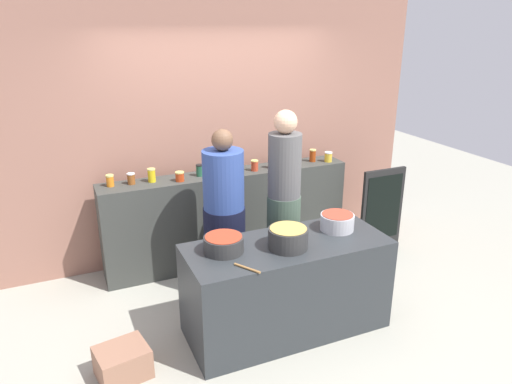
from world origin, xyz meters
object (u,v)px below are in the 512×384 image
at_px(preserve_jar_4, 200,170).
at_px(preserve_jar_10, 313,155).
at_px(cooking_pot_center, 288,238).
at_px(preserve_jar_1, 131,179).
at_px(preserve_jar_5, 234,168).
at_px(cook_with_tongs, 224,224).
at_px(preserve_jar_2, 152,175).
at_px(cook_in_cap, 284,211).
at_px(chalkboard_sign, 382,211).
at_px(preserve_jar_8, 271,163).
at_px(preserve_jar_3, 180,176).
at_px(preserve_jar_7, 255,165).
at_px(preserve_jar_0, 110,180).
at_px(preserve_jar_9, 281,160).
at_px(cooking_pot_left, 224,244).
at_px(wooden_spoon, 247,268).
at_px(bread_crate, 123,362).
at_px(preserve_jar_6, 240,164).
at_px(cooking_pot_right, 337,222).
at_px(preserve_jar_11, 328,157).

bearing_deg(preserve_jar_4, preserve_jar_10, -0.04).
height_order(preserve_jar_10, cooking_pot_center, preserve_jar_10).
bearing_deg(preserve_jar_1, preserve_jar_5, -4.94).
height_order(preserve_jar_1, cook_with_tongs, cook_with_tongs).
bearing_deg(preserve_jar_2, cook_in_cap, -36.38).
distance_m(preserve_jar_10, chalkboard_sign, 1.00).
height_order(preserve_jar_8, cook_in_cap, cook_in_cap).
height_order(preserve_jar_3, cooking_pot_center, preserve_jar_3).
bearing_deg(preserve_jar_7, preserve_jar_3, -178.47).
bearing_deg(chalkboard_sign, preserve_jar_1, 168.56).
xyz_separation_m(preserve_jar_0, preserve_jar_3, (0.66, -0.12, -0.01)).
relative_size(preserve_jar_0, preserve_jar_9, 0.90).
bearing_deg(preserve_jar_7, cooking_pot_left, -122.64).
bearing_deg(preserve_jar_0, cook_with_tongs, -36.81).
bearing_deg(chalkboard_sign, preserve_jar_4, 165.24).
xyz_separation_m(cooking_pot_center, cook_with_tongs, (-0.24, 0.83, -0.17)).
bearing_deg(preserve_jar_2, wooden_spoon, -78.93).
distance_m(preserve_jar_4, bread_crate, 2.06).
relative_size(preserve_jar_4, cooking_pot_center, 0.38).
distance_m(preserve_jar_8, cook_with_tongs, 1.04).
height_order(preserve_jar_6, cooking_pot_right, preserve_jar_6).
height_order(preserve_jar_2, cooking_pot_center, preserve_jar_2).
relative_size(preserve_jar_9, preserve_jar_11, 1.15).
xyz_separation_m(wooden_spoon, cook_with_tongs, (0.19, 1.02, -0.09)).
bearing_deg(preserve_jar_1, bread_crate, -105.18).
bearing_deg(preserve_jar_3, preserve_jar_7, 1.53).
height_order(preserve_jar_4, preserve_jar_11, preserve_jar_4).
height_order(preserve_jar_1, chalkboard_sign, preserve_jar_1).
distance_m(preserve_jar_3, cook_in_cap, 1.10).
distance_m(bread_crate, chalkboard_sign, 3.23).
relative_size(preserve_jar_0, preserve_jar_2, 0.84).
distance_m(cooking_pot_right, bread_crate, 2.07).
xyz_separation_m(preserve_jar_10, chalkboard_sign, (0.63, -0.52, -0.59)).
bearing_deg(cooking_pot_right, preserve_jar_2, 134.55).
height_order(preserve_jar_0, cooking_pot_center, preserve_jar_0).
xyz_separation_m(cooking_pot_right, wooden_spoon, (-0.99, -0.34, -0.06)).
bearing_deg(cook_in_cap, cooking_pot_center, -114.12).
height_order(preserve_jar_9, wooden_spoon, preserve_jar_9).
relative_size(preserve_jar_0, cooking_pot_left, 0.37).
xyz_separation_m(preserve_jar_6, cook_in_cap, (0.11, -0.84, -0.24)).
bearing_deg(cooking_pot_right, preserve_jar_8, 91.28).
xyz_separation_m(preserve_jar_7, cook_with_tongs, (-0.57, -0.59, -0.34)).
relative_size(preserve_jar_7, preserve_jar_10, 0.83).
bearing_deg(preserve_jar_6, preserve_jar_3, -168.64).
relative_size(preserve_jar_3, cooking_pot_left, 0.31).
bearing_deg(preserve_jar_0, preserve_jar_6, 0.97).
xyz_separation_m(preserve_jar_0, wooden_spoon, (0.73, -1.71, -0.25)).
distance_m(preserve_jar_0, chalkboard_sign, 2.97).
xyz_separation_m(preserve_jar_9, cook_in_cap, (-0.36, -0.79, -0.26)).
relative_size(preserve_jar_11, cooking_pot_center, 0.35).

